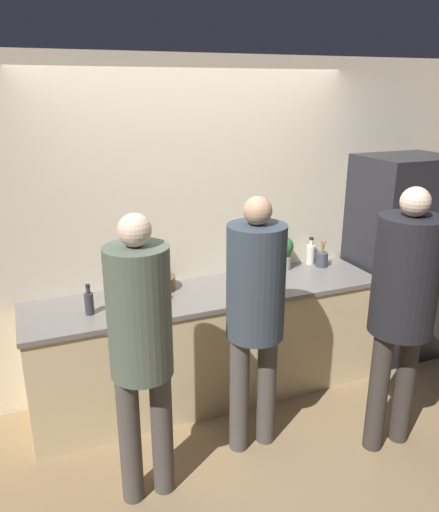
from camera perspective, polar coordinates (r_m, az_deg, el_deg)
name	(u,v)px	position (r m, az deg, el deg)	size (l,w,h in m)	color
ground_plane	(227,419)	(3.95, 0.89, -18.09)	(14.00, 14.00, 0.00)	#8C704C
wall_back	(193,228)	(3.98, -3.08, 3.16)	(5.20, 0.06, 2.60)	beige
counter	(209,343)	(4.01, -1.26, -9.86)	(2.74, 0.70, 0.90)	beige
refrigerator	(396,259)	(4.71, 19.54, -0.33)	(0.77, 0.64, 1.83)	#232328
person_left	(141,339)	(2.80, -8.99, -9.34)	(0.35, 0.35, 1.77)	#4C4742
person_center	(255,304)	(3.18, 4.11, -5.46)	(0.37, 0.37, 1.76)	#4C4742
person_right	(403,295)	(3.37, 20.28, -4.24)	(0.41, 0.41, 1.81)	#38332D
fruit_bowl	(157,283)	(3.84, -7.18, -3.03)	(0.28, 0.28, 0.14)	brown
utensil_crock	(322,259)	(4.38, 11.62, -0.34)	(0.10, 0.10, 0.24)	#3D424C
bottle_clear	(311,254)	(4.41, 10.36, 0.28)	(0.08, 0.08, 0.24)	silver
bottle_dark	(89,302)	(3.51, -14.68, -5.16)	(0.06, 0.06, 0.22)	#333338
cup_black	(161,295)	(3.64, -6.69, -4.43)	(0.07, 0.07, 0.09)	#28282D
potted_plant	(282,251)	(4.24, 7.20, 0.55)	(0.18, 0.18, 0.29)	beige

